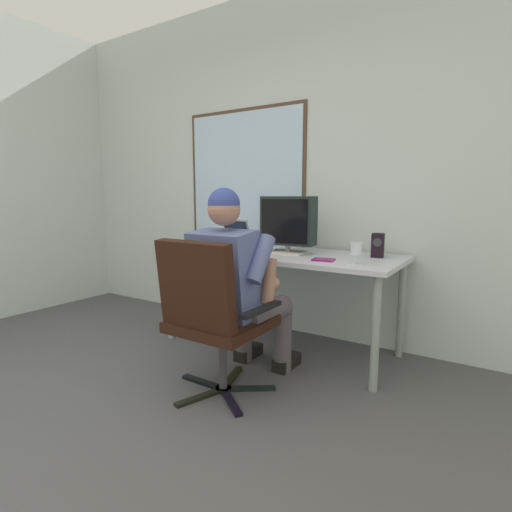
% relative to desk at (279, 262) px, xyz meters
% --- Properties ---
extents(wall_rear, '(4.97, 0.08, 2.85)m').
position_rel_desk_xyz_m(wall_rear, '(-0.20, 0.44, 0.74)').
color(wall_rear, silver).
rests_on(wall_rear, ground).
extents(desk, '(1.82, 0.76, 0.75)m').
position_rel_desk_xyz_m(desk, '(0.00, 0.00, 0.00)').
color(desk, gray).
rests_on(desk, ground).
extents(office_chair, '(0.62, 0.62, 0.94)m').
position_rel_desk_xyz_m(office_chair, '(0.08, -0.91, -0.15)').
color(office_chair, black).
rests_on(office_chair, ground).
extents(person_seated, '(0.53, 0.74, 1.22)m').
position_rel_desk_xyz_m(person_seated, '(0.08, -0.66, -0.04)').
color(person_seated, '#544D52').
rests_on(person_seated, ground).
extents(crt_monitor, '(0.41, 0.23, 0.42)m').
position_rel_desk_xyz_m(crt_monitor, '(0.08, -0.00, 0.30)').
color(crt_monitor, beige).
rests_on(crt_monitor, desk).
extents(laptop, '(0.37, 0.37, 0.23)m').
position_rel_desk_xyz_m(laptop, '(-0.48, 0.02, 0.13)').
color(laptop, gray).
rests_on(laptop, desk).
extents(wine_glass, '(0.07, 0.07, 0.14)m').
position_rel_desk_xyz_m(wine_glass, '(0.67, -0.21, 0.16)').
color(wine_glass, silver).
rests_on(wine_glass, desk).
extents(desk_speaker, '(0.10, 0.11, 0.17)m').
position_rel_desk_xyz_m(desk_speaker, '(0.70, 0.17, 0.16)').
color(desk_speaker, black).
rests_on(desk_speaker, desk).
extents(cd_case, '(0.16, 0.15, 0.01)m').
position_rel_desk_xyz_m(cd_case, '(0.44, -0.17, 0.08)').
color(cd_case, '#8B1372').
rests_on(cd_case, desk).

